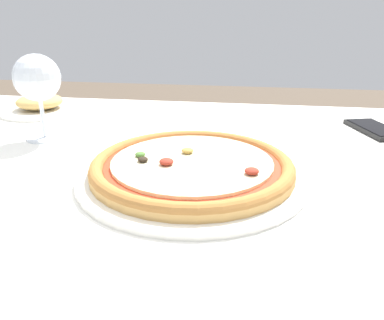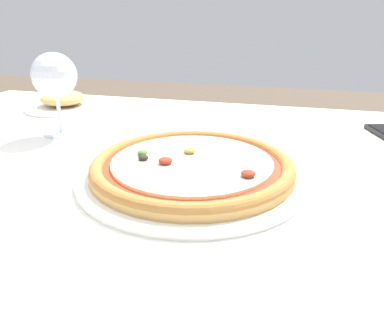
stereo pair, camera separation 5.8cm
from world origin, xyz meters
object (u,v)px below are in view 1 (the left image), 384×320
Objects in this scene: side_plate at (40,105)px; cell_phone at (375,129)px; dining_table at (127,204)px; wine_glass_far_left at (37,80)px; pizza_plate at (192,168)px.

cell_phone is at bearing -3.21° from side_plate.
dining_table is 0.30m from wine_glass_far_left.
pizza_plate is 2.27× the size of cell_phone.
side_plate reaches higher than cell_phone.
pizza_plate reaches higher than dining_table.
cell_phone is 0.82m from side_plate.
dining_table is 3.64× the size of pizza_plate.
wine_glass_far_left is (-0.20, 0.09, 0.21)m from dining_table.
cell_phone is (0.36, 0.31, -0.01)m from pizza_plate.
dining_table is 6.50× the size of side_plate.
cell_phone is (0.69, 0.16, -0.12)m from wine_glass_far_left.
pizza_plate is 0.58m from side_plate.
wine_glass_far_left is (-0.33, 0.15, 0.10)m from pizza_plate.
pizza_plate reaches higher than cell_phone.
pizza_plate is 0.47m from cell_phone.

